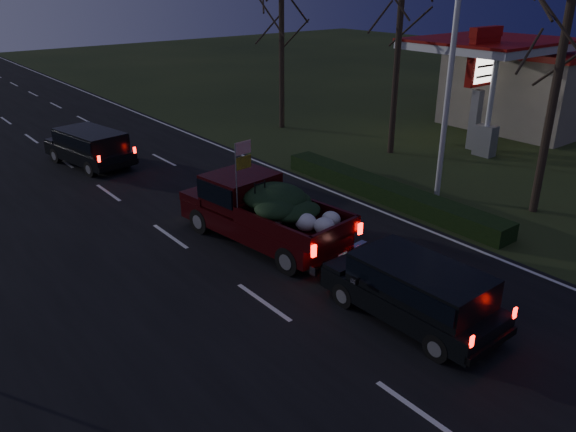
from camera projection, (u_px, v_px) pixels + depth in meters
ground at (264, 303)px, 14.13m from camera, size 120.00×120.00×0.00m
road_asphalt at (264, 302)px, 14.12m from camera, size 14.00×120.00×0.02m
hedge_row at (386, 191)px, 20.64m from camera, size 1.00×10.00×0.60m
light_pole at (453, 44)px, 18.87m from camera, size 0.50×0.90×9.16m
gas_price_pylon at (482, 68)px, 25.42m from camera, size 2.00×0.41×5.57m
gas_station_building at (545, 85)px, 31.42m from camera, size 10.00×7.00×4.00m
gas_canopy at (489, 50)px, 27.07m from camera, size 7.10×6.10×4.88m
bare_tree_near at (563, 45)px, 17.52m from camera, size 3.60×3.60×7.50m
bare_tree_mid at (401, 9)px, 23.85m from camera, size 3.60×3.60×8.50m
bare_tree_far at (282, 27)px, 28.76m from camera, size 3.60×3.60×7.00m
pickup_truck at (263, 208)px, 17.02m from camera, size 2.84×5.87×2.96m
lead_suv at (90, 144)px, 24.09m from camera, size 2.58×4.69×1.28m
rear_suv at (416, 287)px, 13.00m from camera, size 2.05×4.33×1.23m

